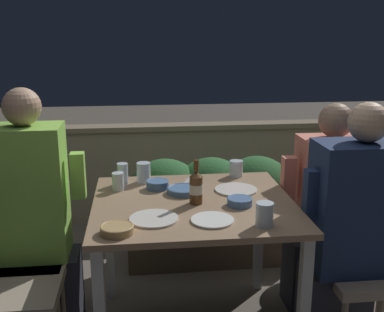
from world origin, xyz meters
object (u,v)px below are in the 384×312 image
at_px(person_green_blouse, 37,214).
at_px(beer_bottle, 196,187).
at_px(chair_left_far, 2,246).
at_px(person_navy_jumper, 352,231).
at_px(person_coral_top, 324,208).
at_px(chair_right_far, 355,225).
at_px(potted_plant, 342,199).

height_order(person_green_blouse, beer_bottle, person_green_blouse).
distance_m(chair_left_far, person_navy_jumper, 1.80).
relative_size(person_green_blouse, person_navy_jumper, 1.04).
height_order(person_green_blouse, person_navy_jumper, person_green_blouse).
bearing_deg(person_coral_top, person_navy_jumper, -90.75).
relative_size(person_navy_jumper, person_coral_top, 1.05).
xyz_separation_m(chair_left_far, person_coral_top, (1.76, 0.05, 0.11)).
bearing_deg(person_green_blouse, person_navy_jumper, -11.95).
bearing_deg(beer_bottle, person_coral_top, 15.81).
height_order(chair_right_far, person_coral_top, person_coral_top).
relative_size(person_navy_jumper, potted_plant, 1.75).
distance_m(chair_right_far, person_coral_top, 0.23).
xyz_separation_m(chair_left_far, potted_plant, (2.14, 0.63, -0.05)).
relative_size(person_green_blouse, potted_plant, 1.82).
distance_m(chair_left_far, potted_plant, 2.23).
xyz_separation_m(chair_left_far, person_green_blouse, (0.19, 0.00, 0.17)).
bearing_deg(chair_right_far, person_green_blouse, -178.44).
height_order(person_navy_jumper, potted_plant, person_navy_jumper).
bearing_deg(beer_bottle, chair_left_far, 170.58).
bearing_deg(beer_bottle, chair_right_far, 12.67).
bearing_deg(person_coral_top, chair_left_far, -178.44).
bearing_deg(person_navy_jumper, person_coral_top, 89.25).
bearing_deg(chair_right_far, person_coral_top, -180.00).
bearing_deg(chair_left_far, beer_bottle, -9.42).
relative_size(person_navy_jumper, beer_bottle, 5.67).
height_order(person_navy_jumper, chair_right_far, person_navy_jumper).
bearing_deg(person_navy_jumper, potted_plant, 68.60).
height_order(chair_left_far, person_green_blouse, person_green_blouse).
distance_m(person_navy_jumper, chair_right_far, 0.45).
distance_m(person_green_blouse, person_coral_top, 1.57).
bearing_deg(person_green_blouse, chair_left_far, 180.00).
xyz_separation_m(chair_left_far, chair_right_far, (1.96, 0.05, 0.00)).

